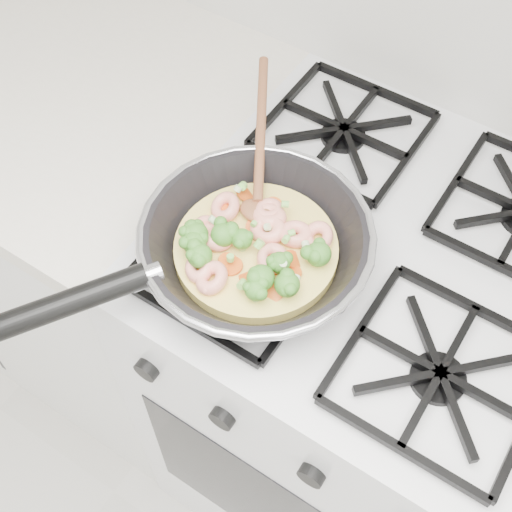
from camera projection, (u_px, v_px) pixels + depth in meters
The scene contains 3 objects.
stove at pixel (349, 376), 1.32m from camera, with size 0.60×0.60×0.92m.
counter_left at pixel (46, 204), 1.58m from camera, with size 1.00×0.60×0.90m.
skillet at pixel (251, 245), 0.89m from camera, with size 0.35×0.56×0.09m.
Camera 1 is at (0.16, 1.13, 1.68)m, focal length 47.66 mm.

